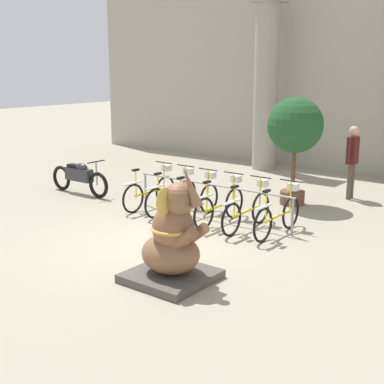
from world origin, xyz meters
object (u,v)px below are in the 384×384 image
Objects in this scene: bicycle_2 at (195,200)px; motorcycle at (79,177)px; person_pedestrian at (352,155)px; bicycle_1 at (173,195)px; bicycle_5 at (278,215)px; bicycle_4 at (248,210)px; bicycle_3 at (221,205)px; potted_tree at (295,129)px; elephant_statue at (173,242)px; bicycle_0 at (151,191)px.

bicycle_2 is 0.85× the size of motorcycle.
motorcycle is 6.76m from person_pedestrian.
bicycle_5 is (2.63, 0.01, 0.00)m from bicycle_1.
bicycle_4 reaches higher than motorcycle.
bicycle_3 and bicycle_5 have the same top height.
bicycle_2 is at bearing -3.72° from bicycle_1.
person_pedestrian is (1.30, 3.66, 0.68)m from bicycle_3.
bicycle_5 is at bearing -68.87° from potted_tree.
bicycle_3 is 1.00× the size of bicycle_5.
bicycle_3 is 3.17m from elephant_statue.
bicycle_1 is (0.66, -0.01, 0.00)m from bicycle_0.
bicycle_3 is at bearing 111.76° from elephant_statue.
person_pedestrian reaches higher than bicycle_2.
bicycle_0 is 3.28m from bicycle_5.
bicycle_1 is 4.53m from person_pedestrian.
bicycle_4 and bicycle_5 have the same top height.
bicycle_3 is at bearing -100.52° from potted_tree.
bicycle_1 is 2.99m from motorcycle.
elephant_statue reaches higher than bicycle_2.
elephant_statue reaches higher than motorcycle.
bicycle_3 is at bearing 0.81° from motorcycle.
potted_tree reaches higher than person_pedestrian.
elephant_statue is (3.14, -2.98, 0.22)m from bicycle_0.
bicycle_4 is at bearing 0.60° from motorcycle.
potted_tree is (-0.74, 5.26, 1.16)m from elephant_statue.
bicycle_4 is at bearing -1.18° from bicycle_0.
elephant_statue reaches higher than bicycle_5.
bicycle_5 is 3.68m from person_pedestrian.
bicycle_1 is at bearing -125.82° from person_pedestrian.
person_pedestrian is (0.13, 6.60, 0.46)m from elephant_statue.
bicycle_5 is at bearing 1.61° from bicycle_2.
elephant_statue reaches higher than person_pedestrian.
elephant_statue is at bearing -91.15° from person_pedestrian.
elephant_statue is 6.62m from person_pedestrian.
motorcycle is at bearing -146.39° from person_pedestrian.
motorcycle is at bearing -178.18° from bicycle_1.
bicycle_5 is (3.28, 0.00, 0.00)m from bicycle_0.
bicycle_0 is 4.93m from person_pedestrian.
motorcycle is (-2.33, -0.11, 0.05)m from bicycle_0.
bicycle_3 is at bearing -109.60° from person_pedestrian.
bicycle_3 is at bearing -1.32° from bicycle_0.
elephant_statue is 0.73× the size of potted_tree.
bicycle_1 is 0.96× the size of elephant_statue.
bicycle_3 is 3.95m from person_pedestrian.
bicycle_1 is 2.63m from bicycle_5.
bicycle_1 is at bearing 176.28° from bicycle_2.
potted_tree reaches higher than motorcycle.
bicycle_4 is (1.97, -0.04, 0.00)m from bicycle_1.
elephant_statue reaches higher than bicycle_4.
bicycle_5 is at bearing 0.02° from bicycle_0.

